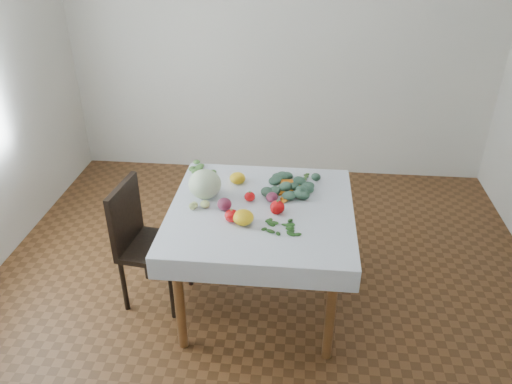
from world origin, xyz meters
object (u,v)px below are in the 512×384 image
cabbage (205,184)px  carrot_bunch (293,189)px  heirloom_back (238,178)px  chair (142,236)px  table (261,222)px

cabbage → carrot_bunch: 0.57m
heirloom_back → carrot_bunch: (0.37, -0.06, -0.02)m
chair → cabbage: bearing=14.6°
heirloom_back → cabbage: bearing=-131.9°
cabbage → carrot_bunch: size_ratio=0.63×
table → heirloom_back: (-0.19, 0.30, 0.14)m
chair → heirloom_back: bearing=27.4°
heirloom_back → carrot_bunch: 0.38m
carrot_bunch → chair: bearing=-165.7°
table → chair: 0.80m
cabbage → carrot_bunch: (0.55, 0.14, -0.08)m
table → cabbage: (-0.37, 0.10, 0.20)m
chair → carrot_bunch: 1.04m
carrot_bunch → table: bearing=-128.0°
table → chair: (-0.78, -0.01, -0.16)m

